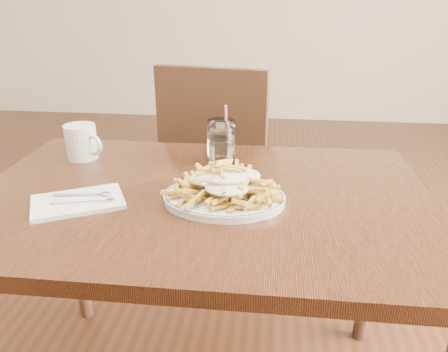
# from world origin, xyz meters

# --- Properties ---
(table) EXTENTS (1.20, 0.80, 0.75)m
(table) POSITION_xyz_m (0.00, 0.00, 0.67)
(table) COLOR black
(table) RESTS_ON ground
(chair_far) EXTENTS (0.52, 0.52, 0.97)m
(chair_far) POSITION_xyz_m (-0.04, 0.74, 0.55)
(chair_far) COLOR black
(chair_far) RESTS_ON ground
(fries_plate) EXTENTS (0.36, 0.33, 0.02)m
(fries_plate) POSITION_xyz_m (0.07, -0.04, 0.76)
(fries_plate) COLOR white
(fries_plate) RESTS_ON table
(loaded_fries) EXTENTS (0.28, 0.24, 0.07)m
(loaded_fries) POSITION_xyz_m (0.07, -0.04, 0.81)
(loaded_fries) COLOR gold
(loaded_fries) RESTS_ON fries_plate
(napkin) EXTENTS (0.26, 0.23, 0.01)m
(napkin) POSITION_xyz_m (-0.29, -0.10, 0.76)
(napkin) COLOR silver
(napkin) RESTS_ON table
(cutlery) EXTENTS (0.17, 0.10, 0.01)m
(cutlery) POSITION_xyz_m (-0.29, -0.09, 0.76)
(cutlery) COLOR silver
(cutlery) RESTS_ON napkin
(water_glass) EXTENTS (0.08, 0.08, 0.18)m
(water_glass) POSITION_xyz_m (0.03, 0.22, 0.81)
(water_glass) COLOR white
(water_glass) RESTS_ON table
(coffee_mug) EXTENTS (0.13, 0.10, 0.11)m
(coffee_mug) POSITION_xyz_m (-0.41, 0.22, 0.80)
(coffee_mug) COLOR white
(coffee_mug) RESTS_ON table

